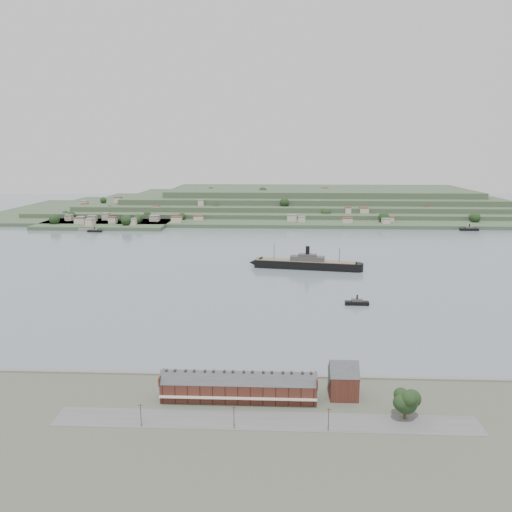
{
  "coord_description": "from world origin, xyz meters",
  "views": [
    {
      "loc": [
        3.28,
        -330.68,
        90.03
      ],
      "look_at": [
        -12.4,
        30.0,
        11.45
      ],
      "focal_mm": 35.0,
      "sensor_mm": 36.0,
      "label": 1
    }
  ],
  "objects_px": {
    "terrace_row": "(239,387)",
    "fig_tree": "(407,401)",
    "gabled_building": "(343,380)",
    "tugboat": "(357,302)",
    "steamship": "(302,264)"
  },
  "relations": [
    {
      "from": "terrace_row",
      "to": "fig_tree",
      "type": "bearing_deg",
      "value": -10.85
    },
    {
      "from": "steamship",
      "to": "fig_tree",
      "type": "xyz_separation_m",
      "value": [
        23.83,
        -217.95,
        4.74
      ]
    },
    {
      "from": "tugboat",
      "to": "fig_tree",
      "type": "distance_m",
      "value": 129.53
    },
    {
      "from": "gabled_building",
      "to": "steamship",
      "type": "height_order",
      "value": "steamship"
    },
    {
      "from": "terrace_row",
      "to": "fig_tree",
      "type": "xyz_separation_m",
      "value": [
        56.35,
        -10.8,
        1.76
      ]
    },
    {
      "from": "steamship",
      "to": "fig_tree",
      "type": "height_order",
      "value": "steamship"
    },
    {
      "from": "fig_tree",
      "to": "terrace_row",
      "type": "bearing_deg",
      "value": 169.15
    },
    {
      "from": "terrace_row",
      "to": "steamship",
      "type": "relative_size",
      "value": 0.64
    },
    {
      "from": "terrace_row",
      "to": "gabled_building",
      "type": "xyz_separation_m",
      "value": [
        37.5,
        4.02,
        1.34
      ]
    },
    {
      "from": "steamship",
      "to": "fig_tree",
      "type": "relative_size",
      "value": 8.02
    },
    {
      "from": "terrace_row",
      "to": "steamship",
      "type": "height_order",
      "value": "steamship"
    },
    {
      "from": "terrace_row",
      "to": "gabled_building",
      "type": "bearing_deg",
      "value": 6.12
    },
    {
      "from": "gabled_building",
      "to": "tugboat",
      "type": "bearing_deg",
      "value": 78.8
    },
    {
      "from": "gabled_building",
      "to": "tugboat",
      "type": "relative_size",
      "value": 1.02
    },
    {
      "from": "gabled_building",
      "to": "steamship",
      "type": "relative_size",
      "value": 0.16
    }
  ]
}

